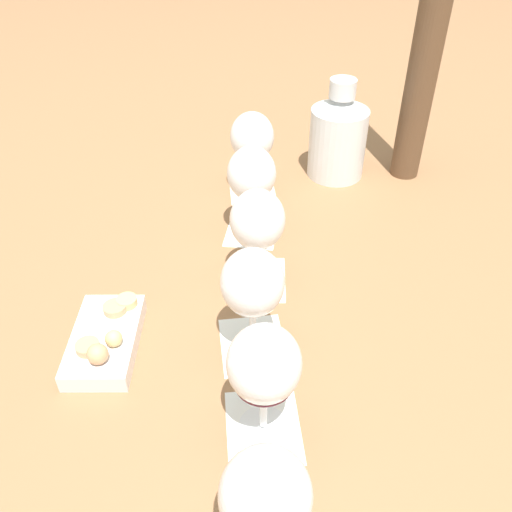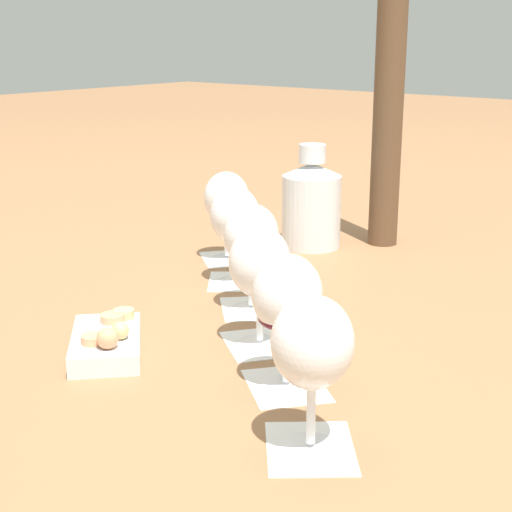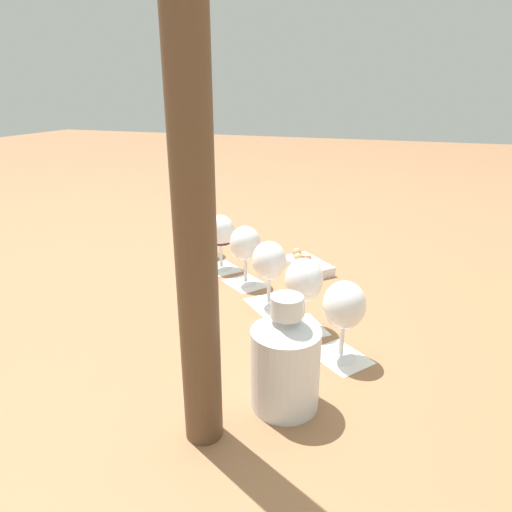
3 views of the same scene
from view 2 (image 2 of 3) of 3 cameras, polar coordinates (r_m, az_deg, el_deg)
ground_plane at (r=1.16m, az=0.01°, el=-5.05°), size 8.00×8.00×0.00m
tasting_card_0 at (r=1.48m, az=-2.11°, el=-0.18°), size 0.14×0.14×0.00m
tasting_card_1 at (r=1.35m, az=-1.52°, el=-1.84°), size 0.14×0.14×0.00m
tasting_card_2 at (r=1.22m, az=-0.35°, el=-3.81°), size 0.14×0.14×0.00m
tasting_card_3 at (r=1.09m, az=0.27°, el=-6.37°), size 0.14×0.14×0.00m
tasting_card_4 at (r=0.97m, az=2.20°, el=-9.37°), size 0.14×0.14×0.00m
tasting_card_5 at (r=0.84m, az=3.96°, el=-13.72°), size 0.14×0.14×0.00m
wine_glass_0 at (r=1.46m, az=-2.16°, el=3.96°), size 0.08×0.08×0.16m
wine_glass_1 at (r=1.32m, az=-1.56°, el=2.69°), size 0.08×0.08×0.16m
wine_glass_2 at (r=1.19m, az=-0.36°, el=1.17°), size 0.08×0.08×0.16m
wine_glass_3 at (r=1.05m, az=0.27°, el=-0.85°), size 0.08×0.08×0.16m
wine_glass_4 at (r=0.93m, az=2.27°, el=-3.23°), size 0.08×0.08×0.16m
wine_glass_5 at (r=0.79m, az=4.12°, el=-6.80°), size 0.08×0.08×0.16m
ceramic_vase at (r=1.55m, az=4.05°, el=3.87°), size 0.12×0.12×0.20m
snack_dish at (r=1.07m, az=-10.79°, el=-6.12°), size 0.18×0.17×0.06m
umbrella_pole at (r=1.56m, az=9.90°, el=16.72°), size 0.06×0.06×0.88m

